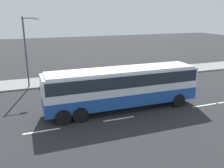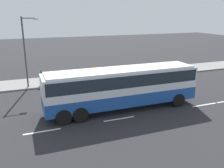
{
  "view_description": "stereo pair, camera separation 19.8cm",
  "coord_description": "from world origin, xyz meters",
  "views": [
    {
      "loc": [
        -5.77,
        -17.59,
        7.45
      ],
      "look_at": [
        0.54,
        -0.74,
        2.13
      ],
      "focal_mm": 38.89,
      "sensor_mm": 36.0,
      "label": 1
    },
    {
      "loc": [
        -5.95,
        -17.52,
        7.45
      ],
      "look_at": [
        0.54,
        -0.74,
        2.13
      ],
      "focal_mm": 38.89,
      "sensor_mm": 36.0,
      "label": 2
    }
  ],
  "objects": [
    {
      "name": "ground_plane",
      "position": [
        0.0,
        0.0,
        0.0
      ],
      "size": [
        120.0,
        120.0,
        0.0
      ],
      "primitive_type": "plane",
      "color": "#28282B"
    },
    {
      "name": "sidewalk_curb",
      "position": [
        0.0,
        9.06,
        0.07
      ],
      "size": [
        80.0,
        4.0,
        0.15
      ],
      "primitive_type": "cube",
      "color": "gray",
      "rests_on": "ground_plane"
    },
    {
      "name": "lane_centreline",
      "position": [
        -2.18,
        -2.59,
        0.0
      ],
      "size": [
        29.48,
        0.16,
        0.01
      ],
      "color": "white",
      "rests_on": "ground_plane"
    },
    {
      "name": "coach_bus",
      "position": [
        1.33,
        -0.91,
        2.05
      ],
      "size": [
        12.21,
        2.71,
        3.3
      ],
      "rotation": [
        0.0,
        0.0,
        0.0
      ],
      "color": "#1E4C9E",
      "rests_on": "ground_plane"
    },
    {
      "name": "pedestrian_near_curb",
      "position": [
        1.97,
        8.37,
        1.1
      ],
      "size": [
        0.32,
        0.32,
        1.65
      ],
      "rotation": [
        0.0,
        0.0,
        4.45
      ],
      "color": "brown",
      "rests_on": "sidewalk_curb"
    },
    {
      "name": "pedestrian_at_crossing",
      "position": [
        -3.98,
        8.26,
        1.02
      ],
      "size": [
        0.32,
        0.32,
        1.53
      ],
      "rotation": [
        0.0,
        0.0,
        2.68
      ],
      "color": "brown",
      "rests_on": "sidewalk_curb"
    },
    {
      "name": "street_lamp",
      "position": [
        -5.24,
        7.76,
        4.12
      ],
      "size": [
        1.63,
        0.24,
        6.94
      ],
      "color": "#47474C",
      "rests_on": "sidewalk_curb"
    }
  ]
}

